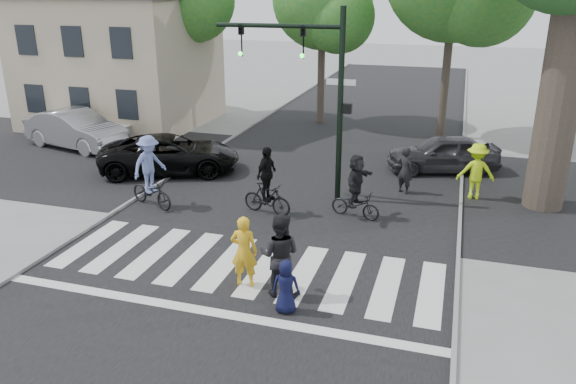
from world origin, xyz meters
name	(u,v)px	position (x,y,z in m)	size (l,w,h in m)	color
ground	(230,285)	(0.00, 0.00, 0.00)	(120.00, 120.00, 0.00)	gray
road_stem	(291,208)	(0.00, 5.00, 0.01)	(10.00, 70.00, 0.01)	black
road_cross	(315,179)	(0.00, 8.00, 0.01)	(70.00, 10.00, 0.01)	black
curb_left	(148,191)	(-5.05, 5.00, 0.05)	(0.10, 70.00, 0.10)	gray
curb_right	(460,226)	(5.05, 5.00, 0.05)	(0.10, 70.00, 0.10)	gray
crosswalk	(240,271)	(0.00, 0.66, 0.01)	(10.00, 3.85, 0.01)	silver
traffic_signal	(314,77)	(0.35, 6.20, 3.90)	(4.45, 0.29, 6.00)	black
bg_tree_2	(327,3)	(-1.76, 16.62, 5.78)	(5.04, 4.80, 8.40)	brown
house	(119,46)	(-11.49, 13.98, 3.80)	(8.40, 8.10, 8.82)	#BCA290
pedestrian_woman	(244,251)	(0.34, 0.12, 0.86)	(0.62, 0.41, 1.71)	yellow
pedestrian_child	(286,287)	(1.59, -0.71, 0.60)	(0.59, 0.38, 1.20)	black
pedestrian_adult	(280,255)	(1.24, -0.04, 0.97)	(0.94, 0.73, 1.93)	black
cyclist_left	(150,176)	(-4.24, 3.92, 0.99)	(1.90, 1.34, 2.28)	black
cyclist_mid	(267,187)	(-0.59, 4.39, 0.86)	(1.67, 1.04, 2.10)	black
cyclist_right	(356,190)	(2.03, 4.87, 0.87)	(1.62, 1.50, 1.95)	black
car_suv	(170,154)	(-5.34, 7.18, 0.70)	(2.33, 5.05, 1.40)	black
car_silver	(76,129)	(-10.81, 9.09, 0.81)	(1.71, 4.90, 1.61)	#97989C
car_grey	(443,153)	(4.30, 10.26, 0.69)	(1.63, 4.06, 1.38)	#313034
bystander_hivis	(476,171)	(5.43, 7.62, 0.92)	(1.19, 0.68, 1.84)	#CFFF15
bystander_dark	(405,170)	(3.20, 7.46, 0.80)	(0.58, 0.38, 1.59)	black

